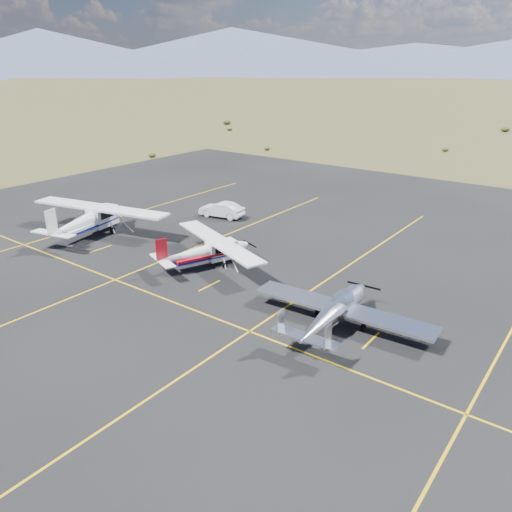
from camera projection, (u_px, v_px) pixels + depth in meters
ground at (338, 301)px, 29.52m from camera, size 1600.00×1600.00×0.00m
apron at (245, 273)px, 33.43m from camera, size 72.00×72.00×0.02m
aircraft_low_wing at (336, 310)px, 26.12m from camera, size 7.36×10.26×2.23m
aircraft_cessna at (206, 251)px, 34.02m from camera, size 7.28×10.03×2.60m
aircraft_plain at (90, 219)px, 40.00m from camera, size 8.07×12.68×3.21m
sedan at (222, 210)px, 45.03m from camera, size 2.19×4.33×1.36m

